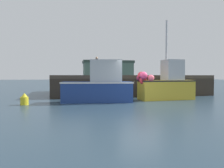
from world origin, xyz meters
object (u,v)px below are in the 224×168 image
at_px(fishing_boat_near_left, 99,86).
at_px(dockworker, 97,66).
at_px(mooring_buoy_foreground, 24,100).
at_px(fishing_boat_near_right, 166,84).

relative_size(fishing_boat_near_left, dockworker, 2.51).
distance_m(fishing_boat_near_left, mooring_buoy_foreground, 4.25).
bearing_deg(fishing_boat_near_right, fishing_boat_near_left, -173.95).
relative_size(fishing_boat_near_left, fishing_boat_near_right, 0.83).
bearing_deg(fishing_boat_near_right, mooring_buoy_foreground, -174.57).
bearing_deg(dockworker, fishing_boat_near_right, -60.91).
bearing_deg(fishing_boat_near_left, mooring_buoy_foreground, -175.25).
bearing_deg(fishing_boat_near_left, dockworker, 83.49).
distance_m(dockworker, mooring_buoy_foreground, 9.34).
xyz_separation_m(fishing_boat_near_left, fishing_boat_near_right, (4.57, 0.48, 0.05)).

